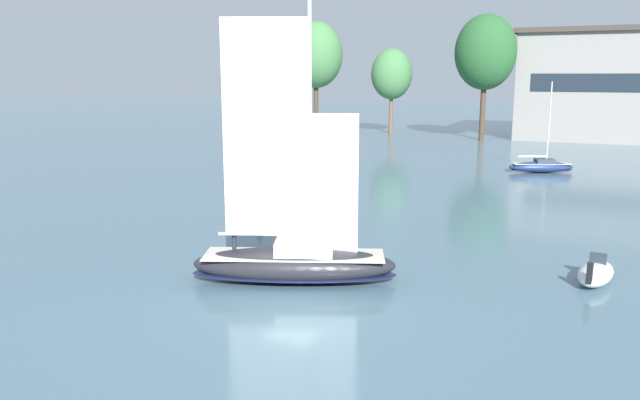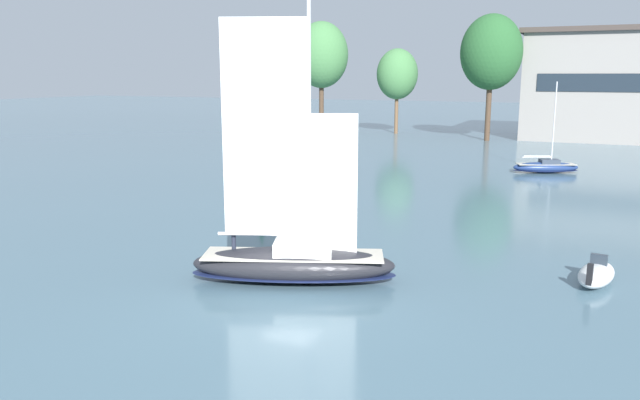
% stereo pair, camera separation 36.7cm
% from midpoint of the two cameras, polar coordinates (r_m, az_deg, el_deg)
% --- Properties ---
extents(ground_plane, '(400.00, 400.00, 0.00)m').
position_cam_midpoint_polar(ground_plane, '(28.77, -2.07, -7.41)').
color(ground_plane, slate).
extents(tree_shore_left, '(8.57, 8.57, 17.64)m').
position_cam_midpoint_polar(tree_shore_left, '(102.39, 0.24, 13.10)').
color(tree_shore_left, '#4C3828').
rests_on(tree_shore_left, ground).
extents(tree_shore_center, '(8.56, 8.56, 17.62)m').
position_cam_midpoint_polar(tree_shore_center, '(92.72, 15.50, 12.87)').
color(tree_shore_center, '#4C3828').
rests_on(tree_shore_center, ground).
extents(tree_shore_right, '(6.49, 6.49, 13.35)m').
position_cam_midpoint_polar(tree_shore_right, '(101.23, 7.18, 11.33)').
color(tree_shore_right, brown).
rests_on(tree_shore_right, ground).
extents(sailboat_main, '(9.65, 5.77, 12.83)m').
position_cam_midpoint_polar(sailboat_main, '(28.45, -2.06, -5.46)').
color(sailboat_main, '#232328').
rests_on(sailboat_main, ground).
extents(sailboat_moored_near_marina, '(6.46, 4.09, 8.65)m').
position_cam_midpoint_polar(sailboat_moored_near_marina, '(63.87, 20.10, 2.88)').
color(sailboat_moored_near_marina, navy).
rests_on(sailboat_moored_near_marina, ground).
extents(sailboat_moored_mid_channel, '(7.11, 5.19, 9.71)m').
position_cam_midpoint_polar(sailboat_moored_mid_channel, '(62.13, -2.60, 3.40)').
color(sailboat_moored_mid_channel, navy).
rests_on(sailboat_moored_mid_channel, ground).
extents(sailboat_moored_far_slip, '(5.94, 6.33, 9.34)m').
position_cam_midpoint_polar(sailboat_moored_far_slip, '(50.31, -2.98, 1.49)').
color(sailboat_moored_far_slip, '#232328').
rests_on(sailboat_moored_far_slip, ground).
extents(motor_tender, '(2.00, 3.75, 1.37)m').
position_cam_midpoint_polar(motor_tender, '(30.97, 24.25, -6.20)').
color(motor_tender, silver).
rests_on(motor_tender, ground).
extents(channel_buoy, '(0.87, 0.87, 1.61)m').
position_cam_midpoint_polar(channel_buoy, '(40.18, -5.12, -1.08)').
color(channel_buoy, green).
rests_on(channel_buoy, ground).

